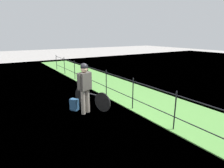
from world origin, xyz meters
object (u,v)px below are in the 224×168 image
Objects in this scene: bicycle_main at (91,98)px; terrier_dog at (84,79)px; cyclist_person at (85,84)px; backpack_on_paving at (74,104)px; wooden_crate at (83,84)px.

terrier_dog is at bearing -160.78° from bicycle_main.
cyclist_person is at bearing -21.76° from terrier_dog.
cyclist_person is at bearing -1.63° from backpack_on_paving.
bicycle_main is 0.63m from backpack_on_paving.
terrier_dog is at bearing 158.24° from cyclist_person.
bicycle_main is at bearing 48.61° from backpack_on_paving.
backpack_on_paving is at bearing -65.57° from wooden_crate.
wooden_crate reaches higher than bicycle_main.
wooden_crate is 0.80m from backpack_on_paving.
backpack_on_paving is at bearing -68.34° from terrier_dog.
terrier_dog is (0.02, 0.01, 0.21)m from wooden_crate.
terrier_dog is 0.97m from backpack_on_paving.
bicycle_main is 4.05× the size of backpack_on_paving.
terrier_dog is 0.81× the size of backpack_on_paving.
bicycle_main is 0.75m from terrier_dog.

